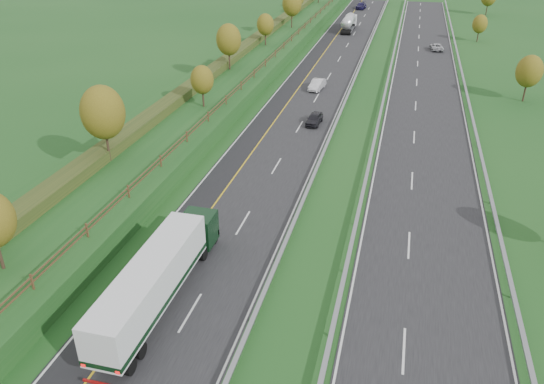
{
  "coord_description": "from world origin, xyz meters",
  "views": [
    {
      "loc": [
        13.4,
        -14.39,
        23.73
      ],
      "look_at": [
        3.28,
        25.18,
        2.2
      ],
      "focal_mm": 35.0,
      "sensor_mm": 36.0,
      "label": 1
    }
  ],
  "objects_px": {
    "road_tanker": "(349,22)",
    "car_oncoming": "(437,47)",
    "car_dark_near": "(314,119)",
    "car_small_far": "(361,6)",
    "box_lorry": "(159,276)",
    "car_silver_mid": "(317,84)"
  },
  "relations": [
    {
      "from": "box_lorry",
      "to": "car_small_far",
      "type": "xyz_separation_m",
      "value": [
        0.15,
        130.34,
        -1.46
      ]
    },
    {
      "from": "box_lorry",
      "to": "car_silver_mid",
      "type": "relative_size",
      "value": 3.55
    },
    {
      "from": "car_dark_near",
      "to": "car_oncoming",
      "type": "relative_size",
      "value": 0.86
    },
    {
      "from": "road_tanker",
      "to": "car_oncoming",
      "type": "relative_size",
      "value": 2.36
    },
    {
      "from": "road_tanker",
      "to": "car_small_far",
      "type": "distance_m",
      "value": 31.79
    },
    {
      "from": "car_small_far",
      "to": "car_oncoming",
      "type": "bearing_deg",
      "value": -62.93
    },
    {
      "from": "car_small_far",
      "to": "car_silver_mid",
      "type": "bearing_deg",
      "value": -84.38
    },
    {
      "from": "road_tanker",
      "to": "car_oncoming",
      "type": "xyz_separation_m",
      "value": [
        19.04,
        -15.2,
        -1.16
      ]
    },
    {
      "from": "box_lorry",
      "to": "car_small_far",
      "type": "bearing_deg",
      "value": 89.93
    },
    {
      "from": "box_lorry",
      "to": "car_oncoming",
      "type": "bearing_deg",
      "value": 76.77
    },
    {
      "from": "car_dark_near",
      "to": "car_small_far",
      "type": "relative_size",
      "value": 0.72
    },
    {
      "from": "road_tanker",
      "to": "car_dark_near",
      "type": "distance_m",
      "value": 61.65
    },
    {
      "from": "car_silver_mid",
      "to": "car_small_far",
      "type": "xyz_separation_m",
      "value": [
        -1.45,
        78.46,
        0.07
      ]
    },
    {
      "from": "road_tanker",
      "to": "car_silver_mid",
      "type": "relative_size",
      "value": 2.44
    },
    {
      "from": "car_dark_near",
      "to": "car_oncoming",
      "type": "distance_m",
      "value": 48.96
    },
    {
      "from": "box_lorry",
      "to": "car_small_far",
      "type": "relative_size",
      "value": 2.86
    },
    {
      "from": "car_oncoming",
      "to": "car_silver_mid",
      "type": "bearing_deg",
      "value": 53.71
    },
    {
      "from": "car_silver_mid",
      "to": "car_small_far",
      "type": "distance_m",
      "value": 78.47
    },
    {
      "from": "car_small_far",
      "to": "box_lorry",
      "type": "bearing_deg",
      "value": -85.51
    },
    {
      "from": "car_silver_mid",
      "to": "car_oncoming",
      "type": "relative_size",
      "value": 0.97
    },
    {
      "from": "car_small_far",
      "to": "car_oncoming",
      "type": "relative_size",
      "value": 1.2
    },
    {
      "from": "box_lorry",
      "to": "car_dark_near",
      "type": "distance_m",
      "value": 37.26
    }
  ]
}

